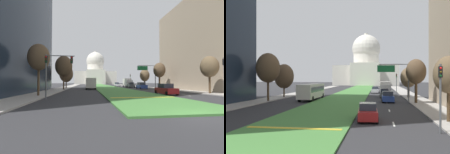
{
  "view_description": "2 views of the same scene",
  "coord_description": "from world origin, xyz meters",
  "views": [
    {
      "loc": [
        -6.46,
        -8.71,
        2.02
      ],
      "look_at": [
        1.05,
        42.3,
        3.47
      ],
      "focal_mm": 26.55,
      "sensor_mm": 36.0,
      "label": 1
    },
    {
      "loc": [
        6.66,
        -9.97,
        4.21
      ],
      "look_at": [
        -1.26,
        41.37,
        4.26
      ],
      "focal_mm": 42.19,
      "sensor_mm": 36.0,
      "label": 2
    }
  ],
  "objects": [
    {
      "name": "sedan_midblock",
      "position": [
        8.2,
        35.15,
        0.86
      ],
      "size": [
        2.05,
        4.33,
        1.84
      ],
      "color": "navy",
      "rests_on": "ground_plane"
    },
    {
      "name": "sedan_distant",
      "position": [
        7.85,
        45.22,
        0.85
      ],
      "size": [
        1.83,
        4.28,
        1.84
      ],
      "color": "#4C5156",
      "rests_on": "ground_plane"
    },
    {
      "name": "traffic_light_far_right",
      "position": [
        11.22,
        58.72,
        3.31
      ],
      "size": [
        0.28,
        0.35,
        5.2
      ],
      "color": "#515456",
      "rests_on": "ground_plane"
    },
    {
      "name": "midrise_block_right",
      "position": [
        22.88,
        24.24,
        10.66
      ],
      "size": [
        14.32,
        31.51,
        21.31
      ],
      "primitive_type": "cube",
      "color": "tan",
      "rests_on": "ground_plane"
    },
    {
      "name": "ground_plane",
      "position": [
        0.0,
        66.82,
        0.0
      ],
      "size": [
        294.02,
        294.02,
        0.0
      ],
      "primitive_type": "plane",
      "color": "#2B2B2D"
    },
    {
      "name": "street_tree_left_far",
      "position": [
        -12.86,
        42.59,
        4.4
      ],
      "size": [
        4.08,
        4.08,
        6.96
      ],
      "color": "#4C3823",
      "rests_on": "ground_plane"
    },
    {
      "name": "capitol_building",
      "position": [
        0.0,
        132.99,
        10.3
      ],
      "size": [
        33.92,
        23.49,
        28.14
      ],
      "color": "silver",
      "rests_on": "ground_plane"
    },
    {
      "name": "lane_dashes_right",
      "position": [
        8.01,
        44.09,
        0.0
      ],
      "size": [
        0.16,
        67.44,
        0.01
      ],
      "color": "silver",
      "rests_on": "ground_plane"
    },
    {
      "name": "overhead_guide_sign",
      "position": [
        9.61,
        33.25,
        4.62
      ],
      "size": [
        5.05,
        0.2,
        6.5
      ],
      "color": "#515456",
      "rests_on": "ground_plane"
    },
    {
      "name": "sedan_far_horizon",
      "position": [
        5.86,
        60.66,
        0.81
      ],
      "size": [
        2.2,
        4.52,
        1.72
      ],
      "color": "#BCBCC1",
      "rests_on": "ground_plane"
    },
    {
      "name": "traffic_light_near_right",
      "position": [
        11.22,
        10.51,
        3.31
      ],
      "size": [
        0.28,
        0.35,
        5.2
      ],
      "color": "#515456",
      "rests_on": "ground_plane"
    },
    {
      "name": "sedan_lead_stopped",
      "position": [
        5.64,
        15.63,
        0.8
      ],
      "size": [
        2.05,
        4.36,
        1.71
      ],
      "color": "maroon",
      "rests_on": "ground_plane"
    },
    {
      "name": "street_tree_right_mid",
      "position": [
        12.56,
        33.24,
        5.08
      ],
      "size": [
        3.17,
        3.17,
        7.12
      ],
      "color": "#4C3823",
      "rests_on": "ground_plane"
    },
    {
      "name": "median_curb_nose",
      "position": [
        0.0,
        10.12,
        0.16
      ],
      "size": [
        7.75,
        0.5,
        0.04
      ],
      "primitive_type": "cube",
      "color": "gold",
      "rests_on": "grass_median"
    },
    {
      "name": "box_truck_delivery",
      "position": [
        8.24,
        51.47,
        1.68
      ],
      "size": [
        2.4,
        6.4,
        3.2
      ],
      "color": "silver",
      "rests_on": "ground_plane"
    },
    {
      "name": "street_tree_left_near",
      "position": [
        -13.09,
        15.03,
        5.33
      ],
      "size": [
        2.9,
        2.9,
        7.18
      ],
      "color": "#4C3823",
      "rests_on": "ground_plane"
    },
    {
      "name": "city_bus",
      "position": [
        -5.64,
        37.49,
        1.77
      ],
      "size": [
        2.62,
        11.0,
        2.95
      ],
      "color": "beige",
      "rests_on": "ground_plane"
    },
    {
      "name": "street_tree_left_mid",
      "position": [
        -12.3,
        33.25,
        5.81
      ],
      "size": [
        4.13,
        4.13,
        8.42
      ],
      "color": "#4C3823",
      "rests_on": "ground_plane"
    },
    {
      "name": "sidewalk_left",
      "position": [
        -13.72,
        53.46,
        0.07
      ],
      "size": [
        4.0,
        120.28,
        0.15
      ],
      "primitive_type": "cube",
      "color": "#9E9991",
      "rests_on": "ground_plane"
    },
    {
      "name": "traffic_light_near_left",
      "position": [
        -10.37,
        11.25,
        3.8
      ],
      "size": [
        3.34,
        0.35,
        5.2
      ],
      "color": "#515456",
      "rests_on": "ground_plane"
    },
    {
      "name": "sidewalk_right",
      "position": [
        13.72,
        53.46,
        0.07
      ],
      "size": [
        4.0,
        120.28,
        0.15
      ],
      "primitive_type": "cube",
      "color": "#9E9991",
      "rests_on": "ground_plane"
    },
    {
      "name": "grass_median",
      "position": [
        0.0,
        60.14,
        0.07
      ],
      "size": [
        8.61,
        120.28,
        0.14
      ],
      "primitive_type": "cube",
      "color": "#427A38",
      "rests_on": "ground_plane"
    },
    {
      "name": "street_tree_right_far",
      "position": [
        12.7,
        45.19,
        4.13
      ],
      "size": [
        3.27,
        3.27,
        6.21
      ],
      "color": "#4C3823",
      "rests_on": "ground_plane"
    },
    {
      "name": "street_tree_right_near",
      "position": [
        13.0,
        15.38,
        4.42
      ],
      "size": [
        2.76,
        2.76,
        6.17
      ],
      "color": "#4C3823",
      "rests_on": "ground_plane"
    }
  ]
}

